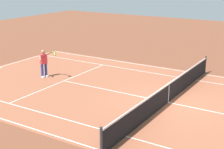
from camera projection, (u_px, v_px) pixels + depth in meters
The scene contains 6 objects.
ground_plane at pixel (168, 102), 16.17m from camera, with size 60.00×60.00×0.00m, color brown.
court_slab at pixel (168, 102), 16.17m from camera, with size 24.20×11.40×0.00m, color #935138.
court_line_markings at pixel (168, 102), 16.17m from camera, with size 23.85×11.05×0.01m.
tennis_net at pixel (168, 93), 16.03m from camera, with size 0.10×11.70×1.08m.
tennis_player_near at pixel (44, 62), 19.84m from camera, with size 1.18×0.74×1.70m.
tennis_ball at pixel (148, 112), 14.95m from camera, with size 0.07×0.07×0.07m, color #CCE01E.
Camera 1 is at (-5.65, 14.25, 5.97)m, focal length 54.11 mm.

